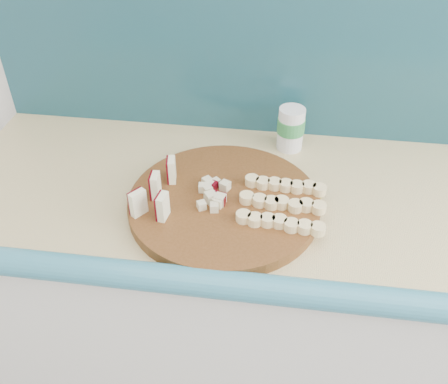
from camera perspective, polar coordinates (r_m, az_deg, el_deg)
kitchen_counter at (r=1.56m, az=16.41°, el=-14.17°), size 2.20×0.63×0.91m
backsplash at (r=1.36m, az=20.76°, el=14.65°), size 2.20×0.02×0.50m
cutting_board at (r=1.15m, az=-0.00°, el=-1.31°), size 0.47×0.47×0.03m
apple_wedges at (r=1.13m, az=-7.70°, el=0.15°), size 0.08×0.17×0.06m
apple_chunks at (r=1.14m, az=-1.36°, el=-0.15°), size 0.07×0.07×0.02m
banana_slices at (r=1.12m, az=6.74°, el=-1.28°), size 0.20×0.18×0.02m
canister at (r=1.34m, az=7.64°, el=7.28°), size 0.07×0.07×0.12m
banana_peel at (r=1.25m, az=5.27°, el=1.52°), size 0.23×0.19×0.01m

